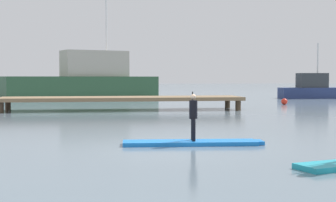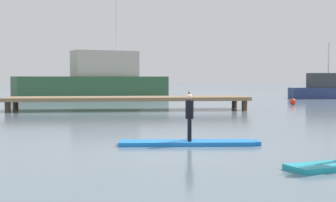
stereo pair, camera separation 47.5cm
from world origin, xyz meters
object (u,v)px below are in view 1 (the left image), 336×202
object	(u,v)px
mooring_buoy_near	(284,102)
fishing_boat_white_large	(86,80)
paddleboard_near	(193,143)
paddler_child_solo	(193,115)
motor_boat_small_navy	(312,89)

from	to	relation	value
mooring_buoy_near	fishing_boat_white_large	bearing A→B (deg)	130.97
mooring_buoy_near	paddleboard_near	bearing A→B (deg)	-118.15
paddler_child_solo	mooring_buoy_near	distance (m)	19.36
motor_boat_small_navy	mooring_buoy_near	bearing A→B (deg)	-123.79
fishing_boat_white_large	motor_boat_small_navy	bearing A→B (deg)	-17.45
paddleboard_near	motor_boat_small_navy	xyz separation A→B (m)	(14.80, 25.53, 0.71)
paddleboard_near	fishing_boat_white_large	distance (m)	31.34
motor_boat_small_navy	mooring_buoy_near	xyz separation A→B (m)	(-5.66, -8.45, -0.57)
paddleboard_near	mooring_buoy_near	xyz separation A→B (m)	(9.14, 17.08, 0.14)
fishing_boat_white_large	paddleboard_near	bearing A→B (deg)	-84.34
paddleboard_near	mooring_buoy_near	distance (m)	19.37
motor_boat_small_navy	mooring_buoy_near	size ratio (longest dim) A/B	13.65
paddler_child_solo	fishing_boat_white_large	world-z (taller)	fishing_boat_white_large
paddler_child_solo	motor_boat_small_navy	world-z (taller)	motor_boat_small_navy
fishing_boat_white_large	motor_boat_small_navy	distance (m)	18.76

